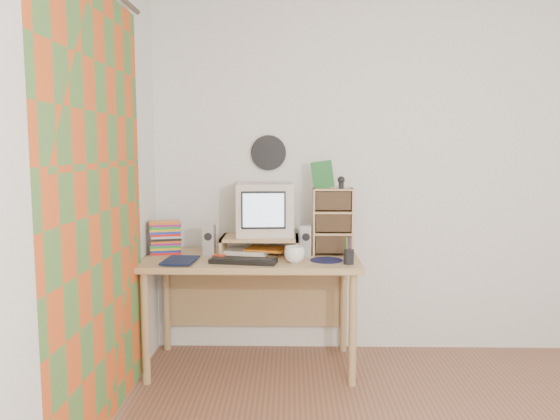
{
  "coord_description": "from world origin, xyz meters",
  "views": [
    {
      "loc": [
        -0.78,
        -2.16,
        1.47
      ],
      "look_at": [
        -0.84,
        1.33,
        1.07
      ],
      "focal_mm": 35.0,
      "sensor_mm": 36.0,
      "label": 1
    }
  ],
  "objects_px": {
    "mug": "(295,255)",
    "diary": "(165,258)",
    "cd_rack": "(333,222)",
    "dvd_stack": "(165,233)",
    "keyboard": "(243,261)",
    "desk": "(252,274)",
    "crt_monitor": "(264,209)"
  },
  "relations": [
    {
      "from": "keyboard",
      "to": "cd_rack",
      "type": "xyz_separation_m",
      "value": [
        0.58,
        0.29,
        0.21
      ]
    },
    {
      "from": "dvd_stack",
      "to": "cd_rack",
      "type": "distance_m",
      "value": 1.14
    },
    {
      "from": "crt_monitor",
      "to": "dvd_stack",
      "type": "height_order",
      "value": "crt_monitor"
    },
    {
      "from": "diary",
      "to": "mug",
      "type": "bearing_deg",
      "value": 3.96
    },
    {
      "from": "desk",
      "to": "cd_rack",
      "type": "distance_m",
      "value": 0.65
    },
    {
      "from": "dvd_stack",
      "to": "mug",
      "type": "relative_size",
      "value": 2.19
    },
    {
      "from": "keyboard",
      "to": "mug",
      "type": "xyz_separation_m",
      "value": [
        0.32,
        0.01,
        0.04
      ]
    },
    {
      "from": "crt_monitor",
      "to": "keyboard",
      "type": "distance_m",
      "value": 0.46
    },
    {
      "from": "dvd_stack",
      "to": "desk",
      "type": "bearing_deg",
      "value": -18.21
    },
    {
      "from": "mug",
      "to": "diary",
      "type": "bearing_deg",
      "value": 179.8
    },
    {
      "from": "mug",
      "to": "keyboard",
      "type": "bearing_deg",
      "value": -177.48
    },
    {
      "from": "dvd_stack",
      "to": "crt_monitor",
      "type": "bearing_deg",
      "value": -10.31
    },
    {
      "from": "keyboard",
      "to": "dvd_stack",
      "type": "relative_size",
      "value": 1.47
    },
    {
      "from": "crt_monitor",
      "to": "dvd_stack",
      "type": "bearing_deg",
      "value": 179.34
    },
    {
      "from": "dvd_stack",
      "to": "diary",
      "type": "relative_size",
      "value": 1.2
    },
    {
      "from": "keyboard",
      "to": "dvd_stack",
      "type": "distance_m",
      "value": 0.65
    },
    {
      "from": "keyboard",
      "to": "mug",
      "type": "relative_size",
      "value": 3.2
    },
    {
      "from": "dvd_stack",
      "to": "mug",
      "type": "xyz_separation_m",
      "value": [
        0.88,
        -0.29,
        -0.09
      ]
    },
    {
      "from": "dvd_stack",
      "to": "cd_rack",
      "type": "height_order",
      "value": "cd_rack"
    },
    {
      "from": "cd_rack",
      "to": "diary",
      "type": "bearing_deg",
      "value": -165.53
    },
    {
      "from": "desk",
      "to": "crt_monitor",
      "type": "distance_m",
      "value": 0.45
    },
    {
      "from": "desk",
      "to": "keyboard",
      "type": "relative_size",
      "value": 3.36
    },
    {
      "from": "cd_rack",
      "to": "diary",
      "type": "distance_m",
      "value": 1.12
    },
    {
      "from": "desk",
      "to": "crt_monitor",
      "type": "relative_size",
      "value": 3.74
    },
    {
      "from": "diary",
      "to": "cd_rack",
      "type": "bearing_deg",
      "value": 18.37
    },
    {
      "from": "cd_rack",
      "to": "dvd_stack",
      "type": "bearing_deg",
      "value": 179.26
    },
    {
      "from": "cd_rack",
      "to": "diary",
      "type": "xyz_separation_m",
      "value": [
        -1.07,
        -0.27,
        -0.2
      ]
    },
    {
      "from": "desk",
      "to": "crt_monitor",
      "type": "xyz_separation_m",
      "value": [
        0.08,
        0.09,
        0.43
      ]
    },
    {
      "from": "desk",
      "to": "mug",
      "type": "bearing_deg",
      "value": -41.14
    },
    {
      "from": "dvd_stack",
      "to": "mug",
      "type": "distance_m",
      "value": 0.93
    },
    {
      "from": "crt_monitor",
      "to": "desk",
      "type": "bearing_deg",
      "value": -136.42
    },
    {
      "from": "dvd_stack",
      "to": "cd_rack",
      "type": "relative_size",
      "value": 0.63
    }
  ]
}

